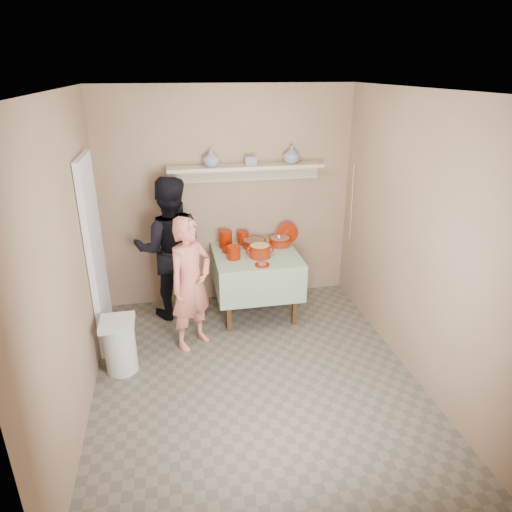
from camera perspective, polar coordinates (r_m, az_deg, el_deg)
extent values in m
plane|color=#625B4D|center=(4.53, -0.06, -14.98)|extent=(3.50, 3.50, 0.00)
cube|color=silver|center=(4.87, -19.40, 0.05)|extent=(0.06, 0.70, 2.00)
cylinder|color=#751101|center=(5.44, -3.83, 2.11)|extent=(0.16, 0.16, 0.21)
cylinder|color=#751101|center=(5.54, -1.60, 2.29)|extent=(0.14, 0.14, 0.16)
cylinder|color=#751101|center=(5.12, -2.80, 0.46)|extent=(0.15, 0.15, 0.15)
cylinder|color=#751101|center=(5.34, -3.30, 0.82)|extent=(0.18, 0.18, 0.05)
cylinder|color=#751101|center=(5.60, 3.97, 2.90)|extent=(0.26, 0.09, 0.26)
imported|color=navy|center=(5.43, 4.44, 12.54)|extent=(0.22, 0.22, 0.20)
imported|color=navy|center=(5.25, -5.62, 12.10)|extent=(0.26, 0.26, 0.19)
cube|color=navy|center=(5.33, -0.69, 11.82)|extent=(0.14, 0.10, 0.09)
imported|color=#CD6E58|center=(4.70, -8.15, -3.49)|extent=(0.62, 0.59, 1.43)
imported|color=black|center=(5.31, -10.70, 0.92)|extent=(0.83, 0.65, 1.67)
cube|color=#997A5D|center=(5.53, -3.55, 7.20)|extent=(3.00, 0.02, 2.60)
cube|color=#997A5D|center=(2.39, 8.23, -15.35)|extent=(3.00, 0.02, 2.60)
cube|color=#997A5D|center=(3.91, -22.37, -1.18)|extent=(0.02, 3.50, 2.60)
cube|color=#997A5D|center=(4.40, 19.63, 1.82)|extent=(0.02, 3.50, 2.60)
cube|color=silver|center=(3.60, -0.08, 20.17)|extent=(3.00, 3.50, 0.02)
cube|color=#4C2D16|center=(5.07, -3.45, -5.81)|extent=(0.05, 0.05, 0.71)
cube|color=#4C2D16|center=(5.21, 4.90, -5.05)|extent=(0.05, 0.05, 0.71)
cube|color=#4C2D16|center=(5.74, -4.48, -2.27)|extent=(0.05, 0.05, 0.71)
cube|color=#4C2D16|center=(5.87, 2.91, -1.68)|extent=(0.05, 0.05, 0.71)
cube|color=#4C2D16|center=(5.30, -0.03, 0.04)|extent=(0.90, 0.90, 0.04)
cube|color=#1E5927|center=(5.29, -0.03, 0.29)|extent=(0.96, 0.96, 0.01)
cube|color=#1E5927|center=(4.95, 1.03, -4.08)|extent=(0.96, 0.01, 0.44)
cube|color=#1E5927|center=(5.81, -0.93, 0.09)|extent=(0.96, 0.01, 0.44)
cube|color=#1E5927|center=(5.31, -5.12, -2.23)|extent=(0.01, 0.96, 0.44)
cube|color=#1E5927|center=(5.48, 4.91, -1.43)|extent=(0.01, 0.96, 0.44)
cylinder|color=#6A1101|center=(5.45, -0.23, 1.56)|extent=(0.28, 0.28, 0.09)
cylinder|color=#751101|center=(5.43, -0.23, 1.97)|extent=(0.30, 0.30, 0.01)
cylinder|color=brown|center=(5.44, -0.23, 1.81)|extent=(0.25, 0.25, 0.05)
cylinder|color=#6A1101|center=(5.52, 3.02, 1.81)|extent=(0.26, 0.26, 0.09)
cylinder|color=#751101|center=(5.50, 3.03, 2.21)|extent=(0.28, 0.28, 0.01)
cylinder|color=#8C6B54|center=(5.51, 3.03, 2.06)|extent=(0.23, 0.23, 0.05)
cylinder|color=silver|center=(5.38, 3.59, 2.74)|extent=(0.01, 0.22, 0.16)
sphere|color=silver|center=(5.50, 2.86, 2.40)|extent=(0.07, 0.07, 0.07)
cylinder|color=#6A1101|center=(5.16, 0.49, 0.61)|extent=(0.24, 0.24, 0.14)
cylinder|color=#751101|center=(5.14, 0.49, 1.27)|extent=(0.25, 0.25, 0.01)
cylinder|color=tan|center=(5.14, 0.49, 1.11)|extent=(0.21, 0.21, 0.05)
torus|color=#751101|center=(5.14, -0.82, 0.58)|extent=(0.09, 0.02, 0.09)
torus|color=#751101|center=(5.18, 1.79, 0.77)|extent=(0.09, 0.02, 0.09)
cylinder|color=#751101|center=(4.96, 0.78, -1.11)|extent=(0.16, 0.16, 0.02)
cylinder|color=#8C6B54|center=(4.95, 0.78, -0.99)|extent=(0.09, 0.09, 0.01)
cube|color=#BCB08C|center=(5.33, -1.28, 11.08)|extent=(1.80, 0.25, 0.04)
cube|color=#BCB08C|center=(5.46, -1.48, 10.30)|extent=(1.80, 0.02, 0.18)
cylinder|color=silver|center=(4.68, -16.59, -10.97)|extent=(0.30, 0.30, 0.50)
cube|color=silver|center=(4.53, -16.98, -8.00)|extent=(0.32, 0.32, 0.06)
cylinder|color=silver|center=(5.60, 12.06, 9.59)|extent=(0.01, 0.01, 0.30)
cylinder|color=silver|center=(5.65, 11.89, 6.58)|extent=(0.01, 0.01, 0.30)
cylinder|color=silver|center=(5.72, 11.72, 3.64)|extent=(0.01, 0.01, 0.30)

